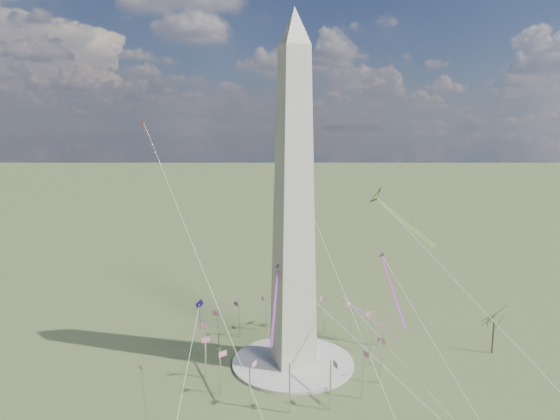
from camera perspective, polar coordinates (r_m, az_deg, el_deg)
name	(u,v)px	position (r m, az deg, el deg)	size (l,w,h in m)	color
ground	(293,364)	(154.77, 1.49, -17.14)	(2000.00, 2000.00, 0.00)	#495329
plaza	(293,362)	(154.60, 1.49, -17.01)	(36.00, 36.00, 0.80)	beige
washington_monument	(294,204)	(140.11, 1.57, 0.69)	(15.56, 15.56, 100.00)	beige
flagpole_ring	(293,340)	(151.67, 1.50, -14.68)	(54.40, 54.40, 13.00)	silver
tree_near	(494,320)	(169.97, 23.28, -11.48)	(8.64, 8.64, 15.11)	#403327
kite_delta_black	(379,199)	(163.11, 11.27, 1.23)	(17.99, 19.70, 17.94)	black
kite_diamond_purple	(200,307)	(141.48, -9.18, -10.93)	(1.87, 2.90, 8.85)	navy
kite_streamer_left	(390,280)	(132.85, 12.43, -7.85)	(5.86, 19.85, 13.82)	#FF2B28
kite_streamer_mid	(276,293)	(134.98, -0.48, -9.44)	(10.01, 20.87, 15.23)	#FF2B28
kite_streamer_right	(363,313)	(166.28, 9.50, -11.50)	(15.51, 13.79, 13.44)	#FF2B28
kite_small_red	(143,122)	(159.71, -15.38, 9.62)	(1.25, 2.03, 4.65)	red
kite_small_white	(285,149)	(191.06, 0.62, 7.04)	(1.37, 1.33, 3.88)	silver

